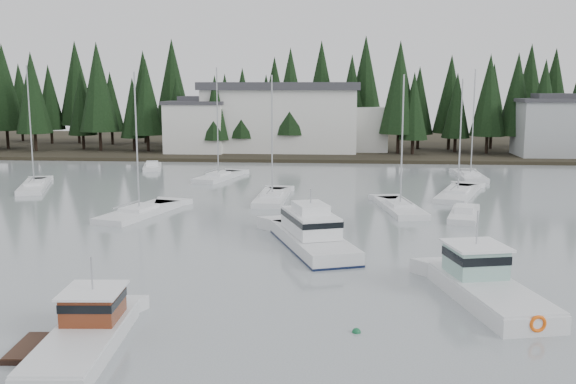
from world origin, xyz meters
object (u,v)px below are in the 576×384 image
at_px(house_east_a, 552,126).
at_px(runabout_1, 464,216).
at_px(sailboat_5, 470,178).
at_px(cabin_cruiser_center, 312,237).
at_px(lobster_boat_teal, 486,289).
at_px(harbor_inn, 293,118).
at_px(sailboat_1, 400,210).
at_px(sailboat_3, 140,214).
at_px(sailboat_6, 458,195).
at_px(house_west, 196,126).
at_px(runabout_3, 152,168).
at_px(sailboat_8, 218,178).
at_px(sailboat_4, 34,188).
at_px(sailboat_9, 272,199).
at_px(lobster_boat_brown, 83,336).

distance_m(house_east_a, runabout_1, 49.96).
height_order(house_east_a, sailboat_5, sailboat_5).
distance_m(cabin_cruiser_center, lobster_boat_teal, 13.86).
distance_m(harbor_inn, sailboat_1, 48.59).
height_order(cabin_cruiser_center, sailboat_3, sailboat_3).
bearing_deg(house_east_a, sailboat_6, -120.03).
relative_size(house_west, runabout_3, 1.60).
height_order(house_east_a, sailboat_8, sailboat_8).
relative_size(sailboat_5, runabout_1, 1.85).
distance_m(house_east_a, lobster_boat_teal, 70.52).
bearing_deg(sailboat_5, sailboat_3, 127.54).
relative_size(sailboat_5, runabout_3, 2.24).
bearing_deg(runabout_1, sailboat_5, 2.22).
bearing_deg(house_west, lobster_boat_teal, -65.99).
height_order(house_east_a, sailboat_1, sailboat_1).
distance_m(house_east_a, sailboat_4, 72.32).
bearing_deg(sailboat_3, sailboat_8, 8.21).
distance_m(sailboat_9, runabout_1, 18.32).
bearing_deg(harbor_inn, cabin_cruiser_center, -84.80).
bearing_deg(house_west, sailboat_6, -45.77).
bearing_deg(cabin_cruiser_center, sailboat_9, -5.22).
distance_m(harbor_inn, lobster_boat_brown, 78.15).
bearing_deg(cabin_cruiser_center, runabout_3, 10.33).
bearing_deg(sailboat_8, lobster_boat_teal, -137.95).
bearing_deg(lobster_boat_teal, house_east_a, -33.17).
bearing_deg(sailboat_6, sailboat_9, 120.68).
distance_m(house_east_a, sailboat_8, 52.09).
bearing_deg(sailboat_1, cabin_cruiser_center, 142.56).
height_order(house_west, sailboat_3, sailboat_3).
xyz_separation_m(house_west, sailboat_8, (8.18, -25.31, -4.58)).
bearing_deg(sailboat_4, sailboat_9, -120.00).
xyz_separation_m(house_west, sailboat_5, (38.02, -22.52, -4.58)).
bearing_deg(runabout_3, sailboat_4, 140.43).
xyz_separation_m(lobster_boat_teal, sailboat_9, (-13.94, 28.30, -0.54)).
bearing_deg(sailboat_4, runabout_1, -124.95).
bearing_deg(sailboat_5, runabout_1, 168.19).
xyz_separation_m(sailboat_1, sailboat_8, (-19.61, 17.90, 0.01)).
distance_m(sailboat_6, runabout_3, 40.68).
bearing_deg(cabin_cruiser_center, lobster_boat_teal, -156.87).
relative_size(sailboat_1, runabout_1, 1.72).
bearing_deg(harbor_inn, house_east_a, -6.36).
xyz_separation_m(cabin_cruiser_center, runabout_1, (12.29, 10.92, -0.56)).
bearing_deg(sailboat_6, sailboat_4, 107.63).
relative_size(lobster_boat_teal, sailboat_5, 0.72).
bearing_deg(sailboat_8, sailboat_3, -172.73).
xyz_separation_m(lobster_boat_teal, sailboat_6, (4.35, 31.95, -0.55)).
bearing_deg(runabout_1, runabout_3, 65.18).
xyz_separation_m(house_west, runabout_1, (32.82, -45.99, -4.52)).
xyz_separation_m(lobster_boat_brown, sailboat_5, (26.44, 52.03, -0.39)).
height_order(lobster_boat_brown, sailboat_8, sailboat_8).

